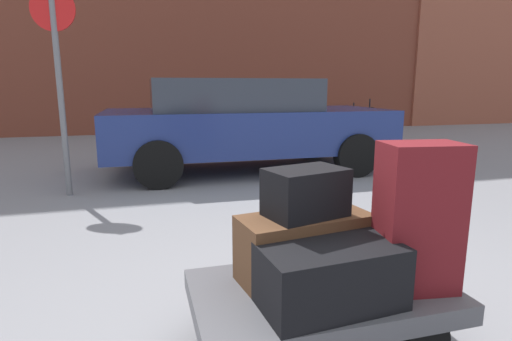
{
  "coord_description": "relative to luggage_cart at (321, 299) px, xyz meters",
  "views": [
    {
      "loc": [
        -0.82,
        -1.73,
        1.31
      ],
      "look_at": [
        0.0,
        1.2,
        0.69
      ],
      "focal_mm": 29.01,
      "sensor_mm": 36.0,
      "label": 1
    }
  ],
  "objects": [
    {
      "name": "parked_car",
      "position": [
        0.74,
        4.52,
        0.49
      ],
      "size": [
        4.32,
        1.96,
        1.42
      ],
      "color": "navy",
      "rests_on": "ground_plane"
    },
    {
      "name": "bollard_kerb_near",
      "position": [
        2.89,
        7.7,
        0.04
      ],
      "size": [
        0.23,
        0.23,
        0.62
      ],
      "primitive_type": "cylinder",
      "color": "#72665B",
      "rests_on": "ground_plane"
    },
    {
      "name": "luggage_cart",
      "position": [
        0.0,
        0.0,
        0.0
      ],
      "size": [
        1.27,
        0.74,
        0.34
      ],
      "color": "#4C4C51",
      "rests_on": "ground_plane"
    },
    {
      "name": "suitcase_maroon_rear_left",
      "position": [
        0.43,
        -0.13,
        0.43
      ],
      "size": [
        0.4,
        0.29,
        0.72
      ],
      "primitive_type": "cube",
      "rotation": [
        0.0,
        0.0,
        -0.14
      ],
      "color": "maroon",
      "rests_on": "luggage_cart"
    },
    {
      "name": "no_parking_sign",
      "position": [
        -1.7,
        3.63,
        1.23
      ],
      "size": [
        0.5,
        0.11,
        2.42
      ],
      "color": "slate",
      "rests_on": "ground_plane"
    },
    {
      "name": "duffel_bag_black_topmost_pile",
      "position": [
        -0.05,
        0.11,
        0.53
      ],
      "size": [
        0.44,
        0.34,
        0.24
      ],
      "primitive_type": "cube",
      "rotation": [
        0.0,
        0.0,
        0.25
      ],
      "color": "black",
      "rests_on": "duffel_bag_brown_front_left"
    },
    {
      "name": "duffel_bag_brown_front_left",
      "position": [
        -0.05,
        0.11,
        0.24
      ],
      "size": [
        0.71,
        0.39,
        0.34
      ],
      "primitive_type": "cube",
      "rotation": [
        0.0,
        0.0,
        0.14
      ],
      "color": "#51331E",
      "rests_on": "luggage_cart"
    },
    {
      "name": "bollard_kerb_mid",
      "position": [
        4.16,
        7.7,
        0.04
      ],
      "size": [
        0.23,
        0.23,
        0.62
      ],
      "primitive_type": "cylinder",
      "color": "#72665B",
      "rests_on": "ground_plane"
    },
    {
      "name": "duffel_bag_black_center",
      "position": [
        -0.04,
        -0.17,
        0.21
      ],
      "size": [
        0.66,
        0.41,
        0.28
      ],
      "primitive_type": "cube",
      "rotation": [
        0.0,
        0.0,
        0.08
      ],
      "color": "black",
      "rests_on": "luggage_cart"
    },
    {
      "name": "bicycle_leaning",
      "position": [
        5.24,
        8.99,
        0.1
      ],
      "size": [
        1.7,
        0.57,
        0.96
      ],
      "color": "black",
      "rests_on": "ground_plane"
    }
  ]
}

